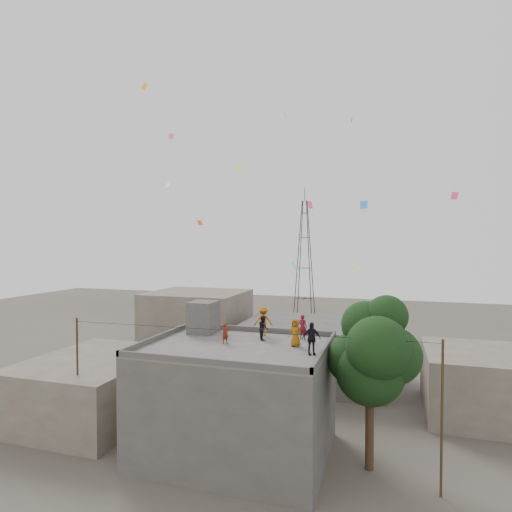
{
  "coord_description": "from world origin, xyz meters",
  "views": [
    {
      "loc": [
        8.18,
        -22.23,
        11.85
      ],
      "look_at": [
        0.37,
        2.44,
        11.04
      ],
      "focal_mm": 30.0,
      "sensor_mm": 36.0,
      "label": 1
    }
  ],
  "objects": [
    {
      "name": "person_red_child",
      "position": [
        -0.76,
        0.23,
        6.69
      ],
      "size": [
        0.48,
        0.51,
        1.18
      ],
      "primitive_type": "imported",
      "rotation": [
        0.0,
        0.0,
        0.97
      ],
      "color": "maroon",
      "rests_on": "main_building"
    },
    {
      "name": "person_orange_child",
      "position": [
        3.17,
        0.82,
        6.87
      ],
      "size": [
        0.84,
        0.64,
        1.54
      ],
      "primitive_type": "imported",
      "rotation": [
        0.0,
        0.0,
        -0.22
      ],
      "color": "#995811",
      "rests_on": "main_building"
    },
    {
      "name": "kites",
      "position": [
        0.85,
        7.5,
        15.87
      ],
      "size": [
        22.41,
        16.3,
        12.92
      ],
      "color": "red",
      "rests_on": "ground"
    },
    {
      "name": "neighbor_west",
      "position": [
        -11.0,
        2.0,
        2.0
      ],
      "size": [
        8.0,
        10.0,
        4.0
      ],
      "primitive_type": "cube",
      "color": "#5F574B",
      "rests_on": "ground"
    },
    {
      "name": "neighbor_north",
      "position": [
        2.0,
        14.0,
        2.5
      ],
      "size": [
        12.0,
        9.0,
        5.0
      ],
      "primitive_type": "cube",
      "color": "#484643",
      "rests_on": "ground"
    },
    {
      "name": "person_dark_child",
      "position": [
        1.02,
        1.81,
        6.82
      ],
      "size": [
        0.81,
        0.87,
        1.44
      ],
      "primitive_type": "imported",
      "rotation": [
        0.0,
        0.0,
        2.05
      ],
      "color": "black",
      "rests_on": "main_building"
    },
    {
      "name": "person_red_adult",
      "position": [
        3.21,
        2.62,
        6.84
      ],
      "size": [
        0.59,
        0.44,
        1.48
      ],
      "primitive_type": "imported",
      "rotation": [
        0.0,
        0.0,
        2.97
      ],
      "color": "maroon",
      "rests_on": "main_building"
    },
    {
      "name": "parapet",
      "position": [
        0.0,
        0.0,
        6.25
      ],
      "size": [
        10.0,
        8.0,
        0.3
      ],
      "color": "#484643",
      "rests_on": "main_building"
    },
    {
      "name": "neighbor_east",
      "position": [
        14.0,
        10.0,
        2.2
      ],
      "size": [
        7.0,
        8.0,
        4.4
      ],
      "primitive_type": "cube",
      "color": "#5F574B",
      "rests_on": "ground"
    },
    {
      "name": "utility_line",
      "position": [
        0.5,
        -1.25,
        3.83
      ],
      "size": [
        20.12,
        0.62,
        7.4
      ],
      "color": "black",
      "rests_on": "ground"
    },
    {
      "name": "transmission_tower",
      "position": [
        -4.0,
        40.0,
        9.07
      ],
      "size": [
        2.97,
        2.97,
        20.01
      ],
      "color": "black",
      "rests_on": "ground"
    },
    {
      "name": "ground",
      "position": [
        0.0,
        0.0,
        0.0
      ],
      "size": [
        140.0,
        140.0,
        0.0
      ],
      "primitive_type": "plane",
      "color": "#47423B",
      "rests_on": "ground"
    },
    {
      "name": "stair_head_box",
      "position": [
        -3.2,
        2.6,
        7.1
      ],
      "size": [
        1.6,
        1.8,
        2.0
      ],
      "primitive_type": "cube",
      "color": "#484643",
      "rests_on": "main_building"
    },
    {
      "name": "neighbor_northwest",
      "position": [
        -10.0,
        16.0,
        3.5
      ],
      "size": [
        9.0,
        8.0,
        7.0
      ],
      "primitive_type": "cube",
      "color": "#5F574B",
      "rests_on": "ground"
    },
    {
      "name": "person_orange_adult",
      "position": [
        0.69,
        2.89,
        7.01
      ],
      "size": [
        1.34,
        1.07,
        1.81
      ],
      "primitive_type": "imported",
      "rotation": [
        0.0,
        0.0,
        -2.75
      ],
      "color": "#B55E14",
      "rests_on": "main_building"
    },
    {
      "name": "main_building",
      "position": [
        0.0,
        0.0,
        3.05
      ],
      "size": [
        10.0,
        8.0,
        6.1
      ],
      "color": "#484643",
      "rests_on": "ground"
    },
    {
      "name": "tree",
      "position": [
        7.37,
        0.6,
        6.1
      ],
      "size": [
        4.9,
        4.6,
        9.1
      ],
      "color": "black",
      "rests_on": "ground"
    },
    {
      "name": "person_dark_adult",
      "position": [
        4.33,
        -0.67,
        6.94
      ],
      "size": [
        1.06,
        0.8,
        1.68
      ],
      "primitive_type": "imported",
      "rotation": [
        0.0,
        0.0,
        0.46
      ],
      "color": "black",
      "rests_on": "main_building"
    }
  ]
}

